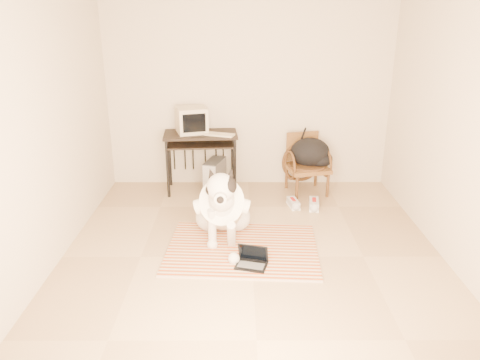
{
  "coord_description": "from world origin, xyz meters",
  "views": [
    {
      "loc": [
        -0.14,
        -4.33,
        2.46
      ],
      "look_at": [
        -0.13,
        0.34,
        0.74
      ],
      "focal_mm": 35.0,
      "sensor_mm": 36.0,
      "label": 1
    }
  ],
  "objects_px": {
    "crt_monitor": "(192,120)",
    "backpack": "(312,153)",
    "computer_desk": "(201,142)",
    "rattan_chair": "(306,164)",
    "laptop": "(252,260)",
    "dog": "(222,207)",
    "pc_tower": "(215,175)"
  },
  "relations": [
    {
      "from": "dog",
      "to": "crt_monitor",
      "type": "relative_size",
      "value": 2.76
    },
    {
      "from": "dog",
      "to": "rattan_chair",
      "type": "height_order",
      "value": "dog"
    },
    {
      "from": "computer_desk",
      "to": "crt_monitor",
      "type": "xyz_separation_m",
      "value": [
        -0.12,
        0.05,
        0.29
      ]
    },
    {
      "from": "dog",
      "to": "laptop",
      "type": "height_order",
      "value": "dog"
    },
    {
      "from": "computer_desk",
      "to": "pc_tower",
      "type": "bearing_deg",
      "value": 3.78
    },
    {
      "from": "computer_desk",
      "to": "dog",
      "type": "bearing_deg",
      "value": -76.9
    },
    {
      "from": "dog",
      "to": "pc_tower",
      "type": "xyz_separation_m",
      "value": [
        -0.16,
        1.5,
        -0.16
      ]
    },
    {
      "from": "laptop",
      "to": "rattan_chair",
      "type": "distance_m",
      "value": 2.25
    },
    {
      "from": "pc_tower",
      "to": "laptop",
      "type": "bearing_deg",
      "value": -77.41
    },
    {
      "from": "pc_tower",
      "to": "rattan_chair",
      "type": "relative_size",
      "value": 0.62
    },
    {
      "from": "computer_desk",
      "to": "crt_monitor",
      "type": "bearing_deg",
      "value": 156.9
    },
    {
      "from": "dog",
      "to": "backpack",
      "type": "bearing_deg",
      "value": 50.36
    },
    {
      "from": "dog",
      "to": "laptop",
      "type": "distance_m",
      "value": 0.77
    },
    {
      "from": "laptop",
      "to": "pc_tower",
      "type": "height_order",
      "value": "pc_tower"
    },
    {
      "from": "crt_monitor",
      "to": "pc_tower",
      "type": "height_order",
      "value": "crt_monitor"
    },
    {
      "from": "crt_monitor",
      "to": "backpack",
      "type": "relative_size",
      "value": 0.83
    },
    {
      "from": "crt_monitor",
      "to": "pc_tower",
      "type": "relative_size",
      "value": 0.95
    },
    {
      "from": "laptop",
      "to": "computer_desk",
      "type": "distance_m",
      "value": 2.32
    },
    {
      "from": "laptop",
      "to": "backpack",
      "type": "relative_size",
      "value": 0.61
    },
    {
      "from": "computer_desk",
      "to": "pc_tower",
      "type": "xyz_separation_m",
      "value": [
        0.18,
        0.01,
        -0.5
      ]
    },
    {
      "from": "rattan_chair",
      "to": "crt_monitor",
      "type": "bearing_deg",
      "value": 176.48
    },
    {
      "from": "pc_tower",
      "to": "backpack",
      "type": "relative_size",
      "value": 0.87
    },
    {
      "from": "dog",
      "to": "pc_tower",
      "type": "height_order",
      "value": "dog"
    },
    {
      "from": "crt_monitor",
      "to": "backpack",
      "type": "bearing_deg",
      "value": -3.29
    },
    {
      "from": "dog",
      "to": "computer_desk",
      "type": "height_order",
      "value": "dog"
    },
    {
      "from": "laptop",
      "to": "rattan_chair",
      "type": "height_order",
      "value": "rattan_chair"
    },
    {
      "from": "rattan_chair",
      "to": "computer_desk",
      "type": "bearing_deg",
      "value": 178.18
    },
    {
      "from": "crt_monitor",
      "to": "backpack",
      "type": "height_order",
      "value": "crt_monitor"
    },
    {
      "from": "computer_desk",
      "to": "rattan_chair",
      "type": "height_order",
      "value": "computer_desk"
    },
    {
      "from": "laptop",
      "to": "rattan_chair",
      "type": "xyz_separation_m",
      "value": [
        0.81,
        2.08,
        0.34
      ]
    },
    {
      "from": "rattan_chair",
      "to": "pc_tower",
      "type": "bearing_deg",
      "value": 177.38
    },
    {
      "from": "computer_desk",
      "to": "backpack",
      "type": "bearing_deg",
      "value": -1.66
    }
  ]
}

